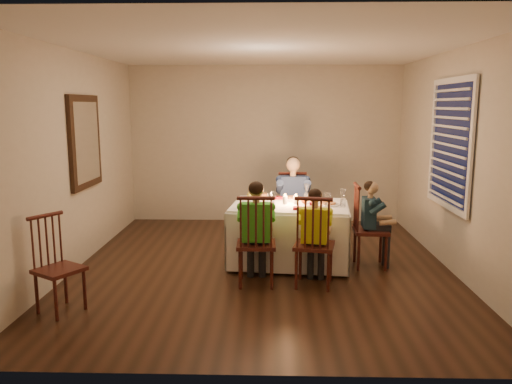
{
  "coord_description": "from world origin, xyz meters",
  "views": [
    {
      "loc": [
        0.09,
        -5.86,
        1.95
      ],
      "look_at": [
        -0.08,
        0.15,
        0.9
      ],
      "focal_mm": 35.0,
      "sensor_mm": 36.0,
      "label": 1
    }
  ],
  "objects_px": {
    "dining_table": "(290,221)",
    "adult": "(292,245)",
    "chair_extra": "(62,311)",
    "child_green": "(256,284)",
    "chair_near_right": "(313,285)",
    "chair_end": "(369,266)",
    "chair_near_left": "(256,284)",
    "serving_bowl": "(261,197)",
    "child_yellow": "(313,285)",
    "chair_adult": "(292,245)",
    "child_teal": "(369,266)"
  },
  "relations": [
    {
      "from": "dining_table",
      "to": "serving_bowl",
      "type": "bearing_deg",
      "value": 142.22
    },
    {
      "from": "adult",
      "to": "serving_bowl",
      "type": "xyz_separation_m",
      "value": [
        -0.44,
        -0.44,
        0.78
      ]
    },
    {
      "from": "serving_bowl",
      "to": "chair_near_left",
      "type": "bearing_deg",
      "value": -91.44
    },
    {
      "from": "chair_extra",
      "to": "serving_bowl",
      "type": "xyz_separation_m",
      "value": [
        1.87,
        1.92,
        0.78
      ]
    },
    {
      "from": "child_yellow",
      "to": "child_teal",
      "type": "distance_m",
      "value": 1.01
    },
    {
      "from": "child_green",
      "to": "chair_adult",
      "type": "bearing_deg",
      "value": -107.54
    },
    {
      "from": "chair_near_left",
      "to": "serving_bowl",
      "type": "relative_size",
      "value": 4.6
    },
    {
      "from": "chair_near_right",
      "to": "child_green",
      "type": "bearing_deg",
      "value": 8.6
    },
    {
      "from": "chair_near_left",
      "to": "chair_extra",
      "type": "bearing_deg",
      "value": 22.57
    },
    {
      "from": "child_green",
      "to": "serving_bowl",
      "type": "relative_size",
      "value": 5.2
    },
    {
      "from": "child_teal",
      "to": "serving_bowl",
      "type": "distance_m",
      "value": 1.62
    },
    {
      "from": "chair_near_left",
      "to": "child_teal",
      "type": "xyz_separation_m",
      "value": [
        1.37,
        0.66,
        0.0
      ]
    },
    {
      "from": "chair_near_right",
      "to": "chair_end",
      "type": "relative_size",
      "value": 1.0
    },
    {
      "from": "chair_extra",
      "to": "adult",
      "type": "xyz_separation_m",
      "value": [
        2.31,
        2.35,
        0.0
      ]
    },
    {
      "from": "chair_adult",
      "to": "chair_extra",
      "type": "relative_size",
      "value": 1.09
    },
    {
      "from": "dining_table",
      "to": "child_green",
      "type": "bearing_deg",
      "value": -110.93
    },
    {
      "from": "chair_near_left",
      "to": "adult",
      "type": "bearing_deg",
      "value": -107.54
    },
    {
      "from": "dining_table",
      "to": "child_teal",
      "type": "xyz_separation_m",
      "value": [
        0.98,
        -0.12,
        -0.53
      ]
    },
    {
      "from": "chair_end",
      "to": "child_green",
      "type": "relative_size",
      "value": 0.89
    },
    {
      "from": "child_yellow",
      "to": "chair_near_left",
      "type": "bearing_deg",
      "value": 8.6
    },
    {
      "from": "chair_adult",
      "to": "chair_near_left",
      "type": "distance_m",
      "value": 1.63
    },
    {
      "from": "dining_table",
      "to": "child_green",
      "type": "relative_size",
      "value": 1.34
    },
    {
      "from": "dining_table",
      "to": "child_yellow",
      "type": "height_order",
      "value": "dining_table"
    },
    {
      "from": "adult",
      "to": "child_yellow",
      "type": "bearing_deg",
      "value": -84.4
    },
    {
      "from": "child_teal",
      "to": "serving_bowl",
      "type": "height_order",
      "value": "serving_bowl"
    },
    {
      "from": "chair_near_right",
      "to": "chair_end",
      "type": "bearing_deg",
      "value": -126.38
    },
    {
      "from": "chair_near_right",
      "to": "chair_extra",
      "type": "relative_size",
      "value": 1.09
    },
    {
      "from": "chair_adult",
      "to": "child_yellow",
      "type": "relative_size",
      "value": 0.94
    },
    {
      "from": "chair_near_left",
      "to": "child_green",
      "type": "relative_size",
      "value": 0.89
    },
    {
      "from": "chair_extra",
      "to": "chair_adult",
      "type": "bearing_deg",
      "value": -12.24
    },
    {
      "from": "chair_near_right",
      "to": "chair_near_left",
      "type": "bearing_deg",
      "value": 8.6
    },
    {
      "from": "dining_table",
      "to": "chair_adult",
      "type": "relative_size",
      "value": 1.51
    },
    {
      "from": "adult",
      "to": "serving_bowl",
      "type": "relative_size",
      "value": 5.65
    },
    {
      "from": "child_green",
      "to": "chair_near_left",
      "type": "bearing_deg",
      "value": 180.0
    },
    {
      "from": "chair_adult",
      "to": "adult",
      "type": "height_order",
      "value": "adult"
    },
    {
      "from": "child_teal",
      "to": "chair_near_right",
      "type": "bearing_deg",
      "value": 134.46
    },
    {
      "from": "chair_near_left",
      "to": "child_green",
      "type": "distance_m",
      "value": 0.0
    },
    {
      "from": "chair_near_right",
      "to": "adult",
      "type": "height_order",
      "value": "adult"
    },
    {
      "from": "child_green",
      "to": "child_yellow",
      "type": "height_order",
      "value": "child_green"
    },
    {
      "from": "chair_extra",
      "to": "child_green",
      "type": "distance_m",
      "value": 2.01
    },
    {
      "from": "child_green",
      "to": "child_yellow",
      "type": "distance_m",
      "value": 0.63
    },
    {
      "from": "dining_table",
      "to": "chair_adult",
      "type": "distance_m",
      "value": 0.95
    },
    {
      "from": "chair_near_left",
      "to": "chair_extra",
      "type": "height_order",
      "value": "chair_near_left"
    },
    {
      "from": "dining_table",
      "to": "adult",
      "type": "relative_size",
      "value": 1.23
    },
    {
      "from": "chair_near_right",
      "to": "child_teal",
      "type": "relative_size",
      "value": 0.97
    },
    {
      "from": "chair_end",
      "to": "adult",
      "type": "relative_size",
      "value": 0.82
    },
    {
      "from": "child_teal",
      "to": "chair_near_left",
      "type": "bearing_deg",
      "value": 117.41
    },
    {
      "from": "child_teal",
      "to": "serving_bowl",
      "type": "xyz_separation_m",
      "value": [
        -1.34,
        0.47,
        0.78
      ]
    },
    {
      "from": "adult",
      "to": "chair_adult",
      "type": "bearing_deg",
      "value": 89.72
    },
    {
      "from": "adult",
      "to": "child_green",
      "type": "height_order",
      "value": "adult"
    }
  ]
}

